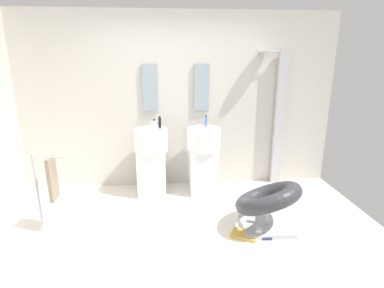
% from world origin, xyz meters
% --- Properties ---
extents(ground_plane, '(4.80, 3.60, 0.04)m').
position_xyz_m(ground_plane, '(0.00, 0.00, -0.02)').
color(ground_plane, silver).
extents(rear_partition, '(4.80, 0.10, 2.60)m').
position_xyz_m(rear_partition, '(0.00, 1.65, 1.30)').
color(rear_partition, beige).
rests_on(rear_partition, ground_plane).
extents(pedestal_sink_left, '(0.48, 0.48, 1.08)m').
position_xyz_m(pedestal_sink_left, '(-0.38, 1.25, 0.53)').
color(pedestal_sink_left, white).
rests_on(pedestal_sink_left, ground_plane).
extents(pedestal_sink_right, '(0.48, 0.48, 1.08)m').
position_xyz_m(pedestal_sink_right, '(0.38, 1.25, 0.53)').
color(pedestal_sink_right, white).
rests_on(pedestal_sink_right, ground_plane).
extents(vanity_mirror_left, '(0.22, 0.03, 0.68)m').
position_xyz_m(vanity_mirror_left, '(-0.38, 1.58, 1.52)').
color(vanity_mirror_left, '#8C9EA8').
extents(vanity_mirror_right, '(0.22, 0.03, 0.68)m').
position_xyz_m(vanity_mirror_right, '(0.38, 1.58, 1.52)').
color(vanity_mirror_right, '#8C9EA8').
extents(shower_column, '(0.49, 0.24, 2.05)m').
position_xyz_m(shower_column, '(1.56, 1.53, 1.08)').
color(shower_column, '#B7BABF').
rests_on(shower_column, ground_plane).
extents(lounge_chair, '(1.10, 1.10, 0.65)m').
position_xyz_m(lounge_chair, '(0.99, 0.16, 0.35)').
color(lounge_chair, '#B7BABF').
rests_on(lounge_chair, ground_plane).
extents(towel_rack, '(0.37, 0.22, 0.95)m').
position_xyz_m(towel_rack, '(-1.46, 0.33, 0.63)').
color(towel_rack, '#B7BABF').
rests_on(towel_rack, ground_plane).
extents(area_rug, '(1.12, 0.65, 0.01)m').
position_xyz_m(area_rug, '(0.63, 0.00, 0.01)').
color(area_rug, white).
rests_on(area_rug, ground_plane).
extents(magazine_navy, '(0.24, 0.16, 0.04)m').
position_xyz_m(magazine_navy, '(0.87, -0.02, 0.03)').
color(magazine_navy, navy).
rests_on(magazine_navy, area_rug).
extents(magazine_ochre, '(0.35, 0.32, 0.03)m').
position_xyz_m(magazine_ochre, '(0.70, 0.02, 0.03)').
color(magazine_ochre, gold).
rests_on(magazine_ochre, area_rug).
extents(coffee_mug, '(0.07, 0.07, 0.09)m').
position_xyz_m(coffee_mug, '(0.86, 0.00, 0.06)').
color(coffee_mug, white).
rests_on(coffee_mug, area_rug).
extents(soap_bottle_white, '(0.06, 0.06, 0.17)m').
position_xyz_m(soap_bottle_white, '(-0.31, 1.12, 1.06)').
color(soap_bottle_white, white).
rests_on(soap_bottle_white, pedestal_sink_left).
extents(soap_bottle_blue, '(0.04, 0.04, 0.17)m').
position_xyz_m(soap_bottle_blue, '(0.42, 1.37, 1.06)').
color(soap_bottle_blue, '#4C72B7').
rests_on(soap_bottle_blue, pedestal_sink_right).
extents(soap_bottle_black, '(0.04, 0.04, 0.18)m').
position_xyz_m(soap_bottle_black, '(-0.24, 1.30, 1.06)').
color(soap_bottle_black, black).
rests_on(soap_bottle_black, pedestal_sink_left).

